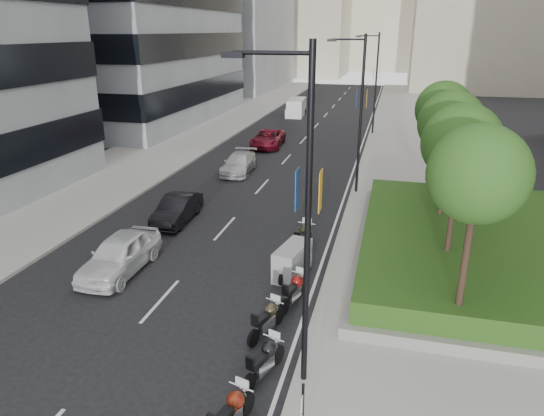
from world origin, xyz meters
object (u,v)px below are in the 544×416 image
(lamp_post_0, at_px, (302,211))
(car_c, at_px, (239,163))
(delivery_van, at_px, (296,108))
(motorcycle_4, at_px, (294,290))
(motorcycle_5, at_px, (292,261))
(motorcycle_2, at_px, (265,360))
(lamp_post_2, at_px, (374,79))
(motorcycle_1, at_px, (231,415))
(motorcycle_6, at_px, (303,239))
(car_d, at_px, (268,138))
(car_b, at_px, (177,209))
(lamp_post_1, at_px, (358,108))
(motorcycle_3, at_px, (267,319))
(car_a, at_px, (120,254))

(lamp_post_0, relative_size, car_c, 2.00)
(car_c, bearing_deg, delivery_van, 88.62)
(motorcycle_4, bearing_deg, motorcycle_5, 28.14)
(lamp_post_0, height_order, motorcycle_5, lamp_post_0)
(car_c, bearing_deg, motorcycle_2, -73.68)
(lamp_post_2, xyz_separation_m, motorcycle_1, (-1.21, -37.19, -4.51))
(motorcycle_2, distance_m, motorcycle_5, 6.05)
(lamp_post_2, xyz_separation_m, motorcycle_5, (-1.43, -28.99, -4.43))
(motorcycle_6, xyz_separation_m, car_d, (-6.61, 19.44, 0.08))
(car_b, distance_m, car_d, 17.44)
(lamp_post_1, relative_size, motorcycle_5, 4.03)
(lamp_post_0, bearing_deg, car_c, 112.10)
(motorcycle_5, height_order, car_d, car_d)
(lamp_post_0, relative_size, motorcycle_5, 4.03)
(motorcycle_4, distance_m, car_c, 17.23)
(motorcycle_4, bearing_deg, motorcycle_3, -179.03)
(lamp_post_2, relative_size, car_a, 2.00)
(car_d, bearing_deg, lamp_post_1, -56.52)
(lamp_post_1, xyz_separation_m, car_c, (-7.99, 2.69, -4.41))
(motorcycle_6, height_order, car_c, car_c)
(motorcycle_1, distance_m, delivery_van, 46.17)
(motorcycle_6, bearing_deg, car_d, 25.72)
(car_b, distance_m, car_c, 9.39)
(motorcycle_1, relative_size, motorcycle_2, 1.03)
(motorcycle_3, relative_size, car_c, 0.43)
(delivery_van, bearing_deg, lamp_post_2, -47.34)
(lamp_post_0, bearing_deg, lamp_post_1, 90.00)
(car_d, bearing_deg, motorcycle_4, -76.68)
(motorcycle_3, xyz_separation_m, delivery_van, (-7.41, 41.38, 0.34))
(motorcycle_3, relative_size, motorcycle_4, 0.96)
(lamp_post_0, relative_size, car_d, 1.80)
(car_c, bearing_deg, motorcycle_5, -67.70)
(car_d, bearing_deg, car_b, -94.14)
(motorcycle_1, height_order, motorcycle_6, motorcycle_6)
(lamp_post_1, height_order, motorcycle_4, lamp_post_1)
(lamp_post_1, distance_m, motorcycle_3, 15.76)
(motorcycle_3, height_order, car_a, car_a)
(motorcycle_3, xyz_separation_m, motorcycle_5, (-0.02, 4.04, 0.11))
(delivery_van, bearing_deg, motorcycle_4, -82.54)
(lamp_post_2, relative_size, delivery_van, 1.96)
(lamp_post_1, relative_size, motorcycle_3, 4.65)
(car_b, bearing_deg, lamp_post_1, 36.94)
(car_b, bearing_deg, motorcycle_3, -52.45)
(motorcycle_6, xyz_separation_m, delivery_van, (-7.37, 35.05, 0.26))
(lamp_post_0, distance_m, delivery_van, 44.44)
(lamp_post_0, bearing_deg, motorcycle_3, 125.41)
(car_b, relative_size, car_c, 0.89)
(motorcycle_1, relative_size, motorcycle_6, 0.88)
(delivery_van, bearing_deg, car_c, -91.88)
(car_b, bearing_deg, lamp_post_2, 69.45)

